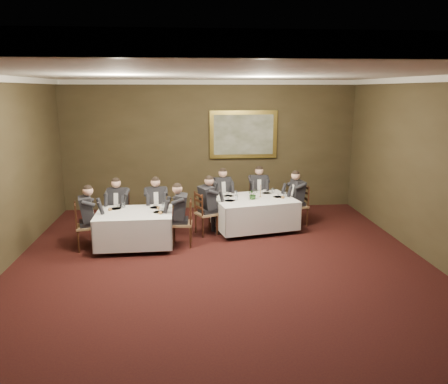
{
  "coord_description": "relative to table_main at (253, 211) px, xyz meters",
  "views": [
    {
      "loc": [
        -0.58,
        -6.93,
        3.25
      ],
      "look_at": [
        0.14,
        1.97,
        1.15
      ],
      "focal_mm": 35.0,
      "sensor_mm": 36.0,
      "label": 1
    }
  ],
  "objects": [
    {
      "name": "diner_main_backleft",
      "position": [
        -0.69,
        0.8,
        0.06
      ],
      "size": [
        0.51,
        0.57,
        1.35
      ],
      "rotation": [
        0.0,
        0.0,
        3.41
      ],
      "color": "black",
      "rests_on": "chair_main_backleft"
    },
    {
      "name": "chair_sec_endleft",
      "position": [
        -3.65,
        -1.02,
        -0.17
      ],
      "size": [
        0.52,
        0.53,
        1.0
      ],
      "rotation": [
        0.0,
        0.0,
        -1.32
      ],
      "color": "olive",
      "rests_on": "ground"
    },
    {
      "name": "diner_sec_endleft",
      "position": [
        -3.64,
        -1.01,
        0.06
      ],
      "size": [
        0.57,
        0.51,
        1.35
      ],
      "rotation": [
        0.0,
        0.0,
        -1.32
      ],
      "color": "black",
      "rests_on": "chair_sec_endleft"
    },
    {
      "name": "chair_sec_backright",
      "position": [
        -2.26,
        -0.17,
        -0.17
      ],
      "size": [
        0.47,
        0.45,
        1.0
      ],
      "rotation": [
        0.0,
        0.0,
        3.22
      ],
      "color": "olive",
      "rests_on": "ground"
    },
    {
      "name": "chair_main_backleft",
      "position": [
        -0.69,
        0.81,
        -0.17
      ],
      "size": [
        0.54,
        0.52,
        1.0
      ],
      "rotation": [
        0.0,
        0.0,
        3.41
      ],
      "color": "olive",
      "rests_on": "ground"
    },
    {
      "name": "diner_main_backright",
      "position": [
        0.28,
        1.02,
        0.06
      ],
      "size": [
        0.42,
        0.48,
        1.35
      ],
      "rotation": [
        0.0,
        0.0,
        3.13
      ],
      "color": "black",
      "rests_on": "chair_main_backright"
    },
    {
      "name": "ceiling",
      "position": [
        -0.92,
        -2.92,
        3.05
      ],
      "size": [
        8.0,
        10.0,
        0.1
      ],
      "primitive_type": "cube",
      "color": "silver",
      "rests_on": "back_wall"
    },
    {
      "name": "place_setting_table_main",
      "position": [
        -0.52,
        0.29,
        0.35
      ],
      "size": [
        0.33,
        0.31,
        0.14
      ],
      "color": "white",
      "rests_on": "table_main"
    },
    {
      "name": "centerpiece",
      "position": [
        -0.03,
        -0.1,
        0.45
      ],
      "size": [
        0.3,
        0.29,
        0.27
      ],
      "primitive_type": "imported",
      "rotation": [
        0.0,
        0.0,
        0.39
      ],
      "color": "#2D5926",
      "rests_on": "table_main"
    },
    {
      "name": "ground",
      "position": [
        -0.92,
        -2.92,
        -0.45
      ],
      "size": [
        10.0,
        10.0,
        0.0
      ],
      "primitive_type": "plane",
      "color": "black",
      "rests_on": "ground"
    },
    {
      "name": "candlestick",
      "position": [
        0.18,
        0.11,
        0.47
      ],
      "size": [
        0.06,
        0.06,
        0.43
      ],
      "color": "#C0853A",
      "rests_on": "table_main"
    },
    {
      "name": "diner_sec_backleft",
      "position": [
        -3.1,
        -0.2,
        0.06
      ],
      "size": [
        0.47,
        0.54,
        1.35
      ],
      "rotation": [
        0.0,
        0.0,
        2.99
      ],
      "color": "black",
      "rests_on": "chair_sec_backleft"
    },
    {
      "name": "diner_main_endright",
      "position": [
        1.13,
        0.25,
        0.06
      ],
      "size": [
        0.55,
        0.48,
        1.35
      ],
      "rotation": [
        0.0,
        0.0,
        1.76
      ],
      "color": "black",
      "rests_on": "chair_main_endright"
    },
    {
      "name": "diner_main_endleft",
      "position": [
        -1.13,
        -0.25,
        0.06
      ],
      "size": [
        0.6,
        0.56,
        1.35
      ],
      "rotation": [
        0.0,
        0.0,
        -1.14
      ],
      "color": "black",
      "rests_on": "chair_main_endleft"
    },
    {
      "name": "chair_main_endleft",
      "position": [
        -1.14,
        -0.26,
        -0.17
      ],
      "size": [
        0.57,
        0.58,
        1.0
      ],
      "rotation": [
        0.0,
        0.0,
        -1.14
      ],
      "color": "olive",
      "rests_on": "ground"
    },
    {
      "name": "painting",
      "position": [
        -0.0,
        2.02,
        1.6
      ],
      "size": [
        1.84,
        0.09,
        1.3
      ],
      "color": "#DDC050",
      "rests_on": "back_wall"
    },
    {
      "name": "place_setting_table_second",
      "position": [
        -3.03,
        -0.64,
        0.35
      ],
      "size": [
        0.33,
        0.31,
        0.14
      ],
      "color": "white",
      "rests_on": "table_second"
    },
    {
      "name": "chair_main_endright",
      "position": [
        1.14,
        0.26,
        -0.17
      ],
      "size": [
        0.49,
        0.51,
        1.0
      ],
      "rotation": [
        0.0,
        0.0,
        1.76
      ],
      "color": "olive",
      "rests_on": "ground"
    },
    {
      "name": "diner_sec_endright",
      "position": [
        -1.67,
        -0.96,
        0.06
      ],
      "size": [
        0.5,
        0.43,
        1.35
      ],
      "rotation": [
        0.0,
        0.0,
        1.53
      ],
      "color": "black",
      "rests_on": "chair_sec_endright"
    },
    {
      "name": "chair_sec_endright",
      "position": [
        -1.66,
        -0.96,
        -0.17
      ],
      "size": [
        0.44,
        0.46,
        1.0
      ],
      "rotation": [
        0.0,
        0.0,
        1.53
      ],
      "color": "olive",
      "rests_on": "ground"
    },
    {
      "name": "chair_sec_backleft",
      "position": [
        -3.1,
        -0.19,
        -0.17
      ],
      "size": [
        0.5,
        0.48,
        1.0
      ],
      "rotation": [
        0.0,
        0.0,
        2.99
      ],
      "color": "olive",
      "rests_on": "ground"
    },
    {
      "name": "crown_molding",
      "position": [
        -0.92,
        -2.92,
        2.99
      ],
      "size": [
        8.0,
        10.0,
        0.12
      ],
      "color": "white",
      "rests_on": "back_wall"
    },
    {
      "name": "back_wall",
      "position": [
        -0.92,
        2.08,
        1.3
      ],
      "size": [
        8.0,
        0.1,
        3.5
      ],
      "primitive_type": "cube",
      "color": "#372E1B",
      "rests_on": "ground"
    },
    {
      "name": "table_main",
      "position": [
        0.0,
        0.0,
        0.0
      ],
      "size": [
        2.1,
        1.77,
        0.67
      ],
      "rotation": [
        0.0,
        0.0,
        0.22
      ],
      "color": "black",
      "rests_on": "ground"
    },
    {
      "name": "diner_sec_backright",
      "position": [
        -2.25,
        -0.18,
        0.06
      ],
      "size": [
        0.44,
        0.51,
        1.35
      ],
      "rotation": [
        0.0,
        0.0,
        3.22
      ],
      "color": "black",
      "rests_on": "chair_sec_backright"
    },
    {
      "name": "chair_main_backright",
      "position": [
        0.28,
        1.03,
        -0.17
      ],
      "size": [
        0.45,
        0.43,
        1.0
      ],
      "rotation": [
        0.0,
        0.0,
        3.13
      ],
      "color": "olive",
      "rests_on": "ground"
    },
    {
      "name": "table_second",
      "position": [
        -2.66,
        -0.99,
        -0.0
      ],
      "size": [
        1.61,
        1.25,
        0.67
      ],
      "rotation": [
        0.0,
        0.0,
        0.03
      ],
      "color": "black",
      "rests_on": "ground"
    }
  ]
}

